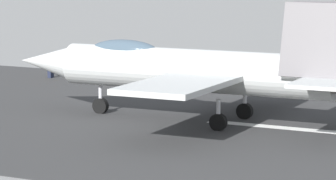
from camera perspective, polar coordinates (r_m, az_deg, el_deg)
The scene contains 5 objects.
ground_plane at distance 41.83m, azimuth 7.22°, elevation -2.35°, with size 400.00×400.00×0.00m, color slate.
runway_strip at distance 41.82m, azimuth 7.25°, elevation -2.34°, with size 240.00×26.00×0.02m.
fighter_jet at distance 42.86m, azimuth 1.58°, elevation 1.29°, with size 17.66×14.13×5.65m.
crew_person at distance 58.52m, azimuth -7.18°, elevation 1.50°, with size 0.64×0.44×1.60m.
marker_cone_mid at distance 56.65m, azimuth 2.96°, elevation 0.80°, with size 0.44×0.44×0.55m, color orange.
Camera 1 is at (-13.96, 38.66, 7.73)m, focal length 99.91 mm.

